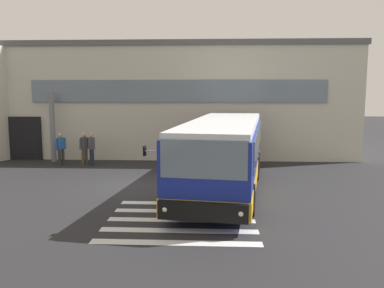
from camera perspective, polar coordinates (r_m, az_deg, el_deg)
The scene contains 8 objects.
ground_plane at distance 16.48m, azimuth -7.37°, elevation -5.98°, with size 80.00×90.00×0.02m, color #232326.
bay_paint_stripes at distance 12.21m, azimuth -1.52°, elevation -10.72°, with size 4.40×3.96×0.01m.
terminal_building at distance 27.63m, azimuth -4.59°, elevation 6.37°, with size 23.73×13.80×6.52m.
entry_support_column at distance 22.92m, azimuth -19.15°, elevation 2.24°, with size 0.28×0.28×3.73m, color slate.
bus_main_foreground at distance 15.69m, azimuth 4.52°, elevation -1.62°, with size 4.34×10.57×2.70m.
passenger_near_column at distance 21.82m, azimuth -18.12°, elevation -0.35°, with size 0.50×0.52×1.68m.
passenger_by_doorway at distance 21.64m, azimuth -15.01°, elevation -0.38°, with size 0.40×0.49×1.68m.
passenger_at_curb_edge at distance 21.39m, azimuth -14.04°, elevation -0.44°, with size 0.41×0.47×1.68m.
Camera 1 is at (2.91, -15.76, 3.85)m, focal length 37.66 mm.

